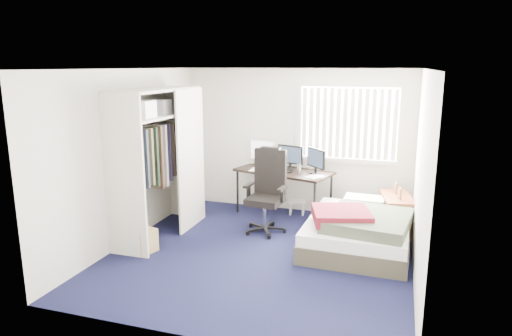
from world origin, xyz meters
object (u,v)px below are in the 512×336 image
object	(u,v)px
desk	(285,169)
bed	(359,229)
nightstand	(397,200)
office_chair	(267,199)

from	to	relation	value
desk	bed	world-z (taller)	desk
bed	nightstand	bearing A→B (deg)	58.93
office_chair	bed	xyz separation A→B (m)	(1.44, -0.27, -0.23)
nightstand	office_chair	bearing A→B (deg)	-164.36
desk	nightstand	xyz separation A→B (m)	(1.86, -0.29, -0.30)
desk	nightstand	world-z (taller)	desk
office_chair	nightstand	distance (m)	2.01
desk	bed	xyz separation A→B (m)	(1.37, -1.10, -0.55)
desk	office_chair	world-z (taller)	office_chair
office_chair	bed	bearing A→B (deg)	-10.69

